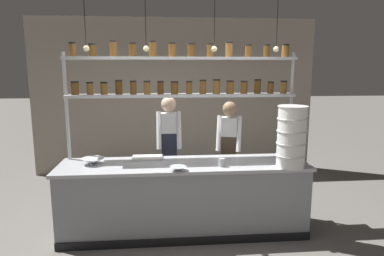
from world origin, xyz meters
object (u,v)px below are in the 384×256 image
Objects in this scene: spice_shelf_unit at (182,80)px; chef_left at (169,145)px; prep_bowl_near_left at (93,161)px; prep_bowl_center_front at (178,169)px; serving_cup_front at (222,162)px; chef_center at (229,149)px; container_stack at (291,137)px; cutting_board at (147,158)px.

spice_shelf_unit reaches higher than chef_left.
chef_left is 5.99× the size of prep_bowl_near_left.
prep_bowl_center_front is 1.95× the size of serving_cup_front.
spice_shelf_unit is at bearing -68.50° from chef_left.
chef_center reaches higher than prep_bowl_near_left.
chef_left reaches higher than container_stack.
chef_left is at bearing 58.29° from cutting_board.
prep_bowl_near_left is 1.11m from prep_bowl_center_front.
container_stack reaches higher than chef_center.
prep_bowl_near_left is at bearing 160.26° from prep_bowl_center_front.
chef_center is 4.07× the size of cutting_board.
serving_cup_front is (0.62, -0.93, -0.01)m from chef_left.
spice_shelf_unit is at bearing -138.11° from chef_center.
chef_left is 16.55× the size of serving_cup_front.
spice_shelf_unit is 1.78× the size of chef_left.
spice_shelf_unit reaches higher than chef_center.
chef_center is 1.95m from prep_bowl_near_left.
cutting_board is 0.70m from prep_bowl_near_left.
chef_center is 15.85× the size of serving_cup_front.
prep_bowl_near_left is 2.76× the size of serving_cup_front.
serving_cup_front is at bearing 174.69° from container_stack.
cutting_board is at bearing -144.69° from chef_center.
cutting_board is 3.90× the size of serving_cup_front.
chef_center reaches higher than serving_cup_front.
container_stack reaches higher than cutting_board.
chef_center is at bearing 51.26° from prep_bowl_center_front.
prep_bowl_near_left is at bearing -166.43° from spice_shelf_unit.
chef_left is 1.07m from prep_bowl_center_front.
serving_cup_front is at bearing -25.92° from cutting_board.
chef_center is (0.71, 0.35, -1.02)m from spice_shelf_unit.
serving_cup_front is (1.59, -0.24, 0.01)m from prep_bowl_near_left.
prep_bowl_near_left is at bearing -145.47° from chef_center.
container_stack is 1.86m from cutting_board.
chef_left is at bearing 94.29° from prep_bowl_center_front.
spice_shelf_unit is 1.56m from container_stack.
chef_center is at bearing 19.36° from cutting_board.
container_stack is (1.45, -1.01, 0.31)m from chef_left.
container_stack is (0.57, -0.94, 0.36)m from chef_center.
cutting_board is at bearing 123.11° from prep_bowl_center_front.
prep_bowl_near_left is 1.42× the size of prep_bowl_center_front.
prep_bowl_near_left is at bearing -162.82° from cutting_board.
chef_left is 1.04× the size of chef_center.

